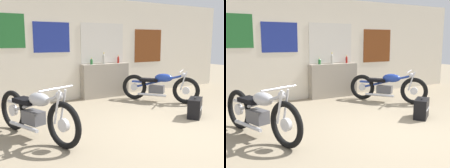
% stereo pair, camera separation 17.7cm
% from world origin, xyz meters
% --- Properties ---
extents(ground_plane, '(24.00, 24.00, 0.00)m').
position_xyz_m(ground_plane, '(0.00, 0.00, 0.00)').
color(ground_plane, gray).
extents(wall_back, '(10.00, 0.07, 2.80)m').
position_xyz_m(wall_back, '(0.01, 3.49, 1.41)').
color(wall_back, beige).
rests_on(wall_back, ground_plane).
extents(sill_counter, '(1.45, 0.28, 0.97)m').
position_xyz_m(sill_counter, '(0.33, 3.31, 0.48)').
color(sill_counter, gray).
rests_on(sill_counter, ground_plane).
extents(bottle_leftmost, '(0.07, 0.07, 0.18)m').
position_xyz_m(bottle_leftmost, '(-0.09, 3.33, 1.05)').
color(bottle_leftmost, '#23662D').
rests_on(bottle_leftmost, sill_counter).
extents(bottle_left_center, '(0.08, 0.08, 0.32)m').
position_xyz_m(bottle_left_center, '(0.28, 3.29, 1.11)').
color(bottle_left_center, '#B7B2A8').
rests_on(bottle_left_center, sill_counter).
extents(bottle_center, '(0.06, 0.06, 0.23)m').
position_xyz_m(bottle_center, '(0.79, 3.33, 1.07)').
color(bottle_center, maroon).
rests_on(bottle_center, sill_counter).
extents(motorcycle_blue, '(1.36, 1.73, 0.86)m').
position_xyz_m(motorcycle_blue, '(1.31, 2.08, 0.41)').
color(motorcycle_blue, black).
rests_on(motorcycle_blue, ground_plane).
extents(motorcycle_silver, '(0.93, 2.01, 0.93)m').
position_xyz_m(motorcycle_silver, '(-2.25, 1.02, 0.44)').
color(motorcycle_silver, black).
rests_on(motorcycle_silver, ground_plane).
extents(hard_case_black, '(0.55, 0.50, 0.44)m').
position_xyz_m(hard_case_black, '(1.01, 0.54, 0.21)').
color(hard_case_black, black).
rests_on(hard_case_black, ground_plane).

